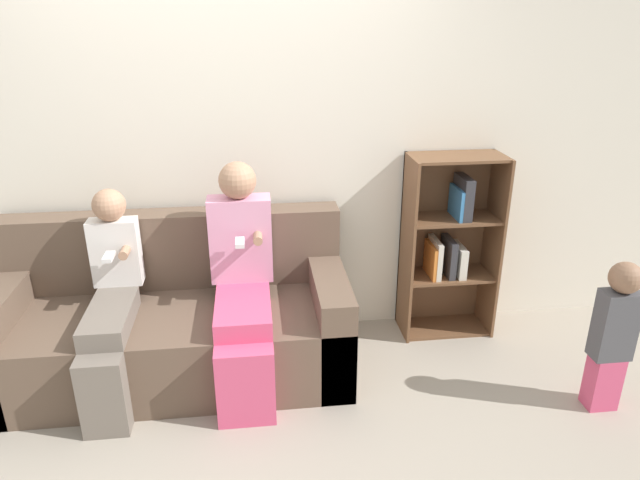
% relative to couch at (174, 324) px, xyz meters
% --- Properties ---
extents(ground_plane, '(14.00, 14.00, 0.00)m').
position_rel_couch_xyz_m(ground_plane, '(0.36, -0.53, -0.31)').
color(ground_plane, '#9E9384').
extents(back_wall, '(10.00, 0.06, 2.55)m').
position_rel_couch_xyz_m(back_wall, '(0.36, 0.46, 0.97)').
color(back_wall, silver).
rests_on(back_wall, ground_plane).
extents(couch, '(2.04, 0.86, 0.91)m').
position_rel_couch_xyz_m(couch, '(0.00, 0.00, 0.00)').
color(couch, brown).
rests_on(couch, ground_plane).
extents(adult_seated, '(0.36, 0.79, 1.26)m').
position_rel_couch_xyz_m(adult_seated, '(0.42, -0.12, 0.34)').
color(adult_seated, '#DB4C75').
rests_on(adult_seated, ground_plane).
extents(child_seated, '(0.27, 0.79, 1.12)m').
position_rel_couch_xyz_m(child_seated, '(-0.30, -0.16, 0.26)').
color(child_seated, '#70665B').
rests_on(child_seated, ground_plane).
extents(toddler_standing, '(0.20, 0.17, 0.87)m').
position_rel_couch_xyz_m(toddler_standing, '(2.36, -0.64, 0.16)').
color(toddler_standing, '#DB4C75').
rests_on(toddler_standing, ground_plane).
extents(bookshelf, '(0.60, 0.32, 1.21)m').
position_rel_couch_xyz_m(bookshelf, '(1.76, 0.30, 0.32)').
color(bookshelf, brown).
rests_on(bookshelf, ground_plane).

